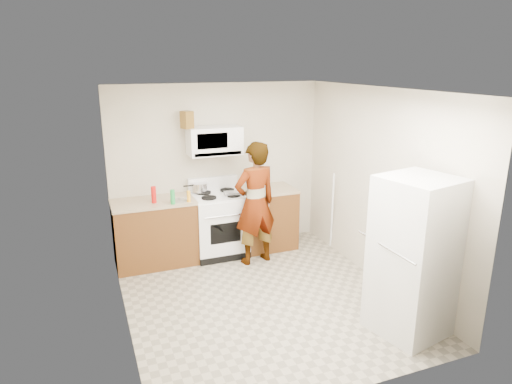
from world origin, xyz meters
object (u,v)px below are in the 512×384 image
gas_range (219,223)px  microwave (214,141)px  saucepan (200,187)px  kettle (262,180)px  person (255,203)px  fridge (414,257)px

gas_range → microwave: 1.22m
gas_range → saucepan: (-0.23, 0.18, 0.53)m
microwave → kettle: (0.77, 0.09, -0.67)m
gas_range → person: bearing=-48.4°
microwave → fridge: 3.20m
person → kettle: bearing=-128.7°
gas_range → kettle: size_ratio=6.05×
gas_range → fridge: (1.30, -2.67, 0.36)m
fridge → kettle: size_ratio=9.11×
gas_range → person: 0.72m
gas_range → person: (0.40, -0.45, 0.39)m
microwave → saucepan: microwave is taller
microwave → person: bearing=-55.3°
gas_range → fridge: 2.99m
person → saucepan: size_ratio=7.91×
microwave → kettle: size_ratio=4.07×
microwave → kettle: 1.03m
microwave → fridge: size_ratio=0.45×
person → saucepan: bearing=-55.0°
gas_range → fridge: bearing=-64.0°
saucepan → fridge: bearing=-61.8°
kettle → fridge: bearing=-72.7°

